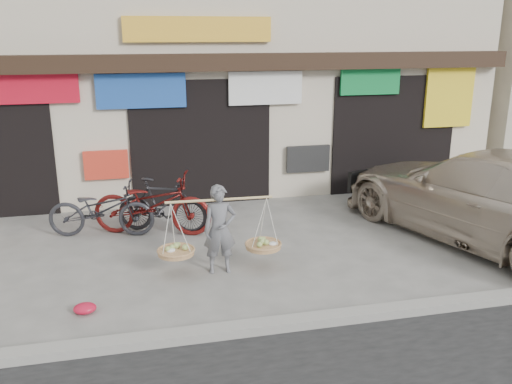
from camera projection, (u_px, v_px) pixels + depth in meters
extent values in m
plane|color=gray|center=(232.00, 267.00, 8.75)|extent=(70.00, 70.00, 0.00)
cube|color=gray|center=(261.00, 327.00, 6.87)|extent=(70.00, 0.25, 0.12)
cube|color=beige|center=(183.00, 38.00, 13.83)|extent=(14.00, 6.00, 7.00)
cube|color=black|center=(200.00, 62.00, 11.01)|extent=(14.00, 0.35, 0.35)
cube|color=black|center=(200.00, 141.00, 11.87)|extent=(3.00, 0.60, 2.70)
cube|color=black|center=(388.00, 133.00, 12.84)|extent=(3.00, 0.60, 2.70)
cube|color=red|center=(36.00, 88.00, 10.52)|extent=(1.60, 0.08, 0.60)
cube|color=#1E4DA7|center=(141.00, 91.00, 10.98)|extent=(1.80, 0.08, 0.70)
cube|color=white|center=(265.00, 88.00, 11.54)|extent=(1.60, 0.08, 0.70)
cube|color=#0E7E38|center=(370.00, 81.00, 12.03)|extent=(1.40, 0.08, 0.60)
cube|color=yellow|center=(449.00, 97.00, 12.57)|extent=(1.20, 0.08, 1.40)
cube|color=red|center=(106.00, 165.00, 11.23)|extent=(0.90, 0.08, 0.60)
cube|color=#242424|center=(308.00, 159.00, 12.21)|extent=(1.00, 0.08, 0.60)
cube|color=yellow|center=(198.00, 29.00, 10.89)|extent=(3.00, 0.08, 0.50)
imported|color=slate|center=(220.00, 229.00, 8.40)|extent=(0.53, 0.36, 1.41)
cylinder|color=tan|center=(219.00, 200.00, 8.26)|extent=(1.65, 0.10, 0.04)
cylinder|color=tan|center=(176.00, 252.00, 8.37)|extent=(0.56, 0.56, 0.07)
ellipsoid|color=#A5BF66|center=(176.00, 248.00, 8.35)|extent=(0.39, 0.39, 0.10)
cylinder|color=tan|center=(263.00, 246.00, 8.62)|extent=(0.56, 0.56, 0.07)
ellipsoid|color=#A5BF66|center=(263.00, 242.00, 8.60)|extent=(0.39, 0.39, 0.10)
imported|color=#2A2B30|center=(101.00, 210.00, 9.96)|extent=(2.03, 1.04, 1.02)
imported|color=black|center=(162.00, 205.00, 10.16)|extent=(1.80, 1.12, 1.05)
imported|color=#57110F|center=(152.00, 204.00, 10.03)|extent=(2.36, 1.43, 1.17)
imported|color=#C1B09C|center=(488.00, 196.00, 9.66)|extent=(4.03, 6.22, 1.68)
cube|color=black|center=(379.00, 177.00, 11.99)|extent=(1.65, 0.62, 0.45)
cube|color=silver|center=(376.00, 181.00, 12.08)|extent=(0.43, 0.16, 0.12)
ellipsoid|color=red|center=(85.00, 308.00, 7.30)|extent=(0.31, 0.25, 0.14)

